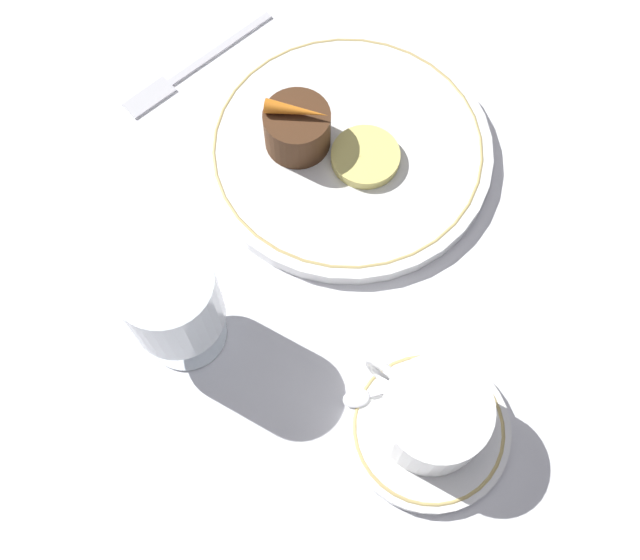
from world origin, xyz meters
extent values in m
plane|color=white|center=(0.00, 0.00, 0.00)|extent=(3.00, 3.00, 0.00)
cylinder|color=white|center=(0.02, -0.05, 0.01)|extent=(0.27, 0.27, 0.01)
torus|color=tan|center=(0.02, -0.05, 0.01)|extent=(0.25, 0.25, 0.00)
cylinder|color=white|center=(-0.19, 0.11, 0.01)|extent=(0.13, 0.13, 0.01)
torus|color=tan|center=(-0.19, 0.11, 0.01)|extent=(0.12, 0.12, 0.00)
cylinder|color=white|center=(-0.19, 0.11, 0.04)|extent=(0.08, 0.08, 0.05)
cylinder|color=#331E0F|center=(-0.19, 0.11, 0.04)|extent=(0.07, 0.07, 0.04)
torus|color=white|center=(-0.14, 0.11, 0.04)|extent=(0.04, 0.01, 0.04)
cube|color=silver|center=(-0.17, 0.09, 0.01)|extent=(0.05, 0.07, 0.00)
ellipsoid|color=silver|center=(-0.14, 0.13, 0.01)|extent=(0.02, 0.03, 0.00)
cylinder|color=silver|center=(0.01, 0.18, 0.00)|extent=(0.07, 0.07, 0.01)
cylinder|color=silver|center=(0.01, 0.18, 0.02)|extent=(0.01, 0.01, 0.04)
cylinder|color=silver|center=(0.01, 0.18, 0.08)|extent=(0.08, 0.08, 0.07)
cylinder|color=maroon|center=(0.01, 0.18, 0.07)|extent=(0.06, 0.06, 0.04)
cube|color=silver|center=(0.20, -0.05, 0.00)|extent=(0.02, 0.13, 0.01)
cube|color=silver|center=(0.21, 0.03, 0.00)|extent=(0.03, 0.05, 0.01)
cylinder|color=#4C2D19|center=(0.06, -0.02, 0.03)|extent=(0.06, 0.06, 0.04)
cone|color=orange|center=(0.06, -0.02, 0.06)|extent=(0.05, 0.04, 0.01)
cylinder|color=#EFE075|center=(0.00, -0.04, 0.02)|extent=(0.06, 0.06, 0.01)
camera|label=1|loc=(-0.21, 0.26, 0.60)|focal=42.00mm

